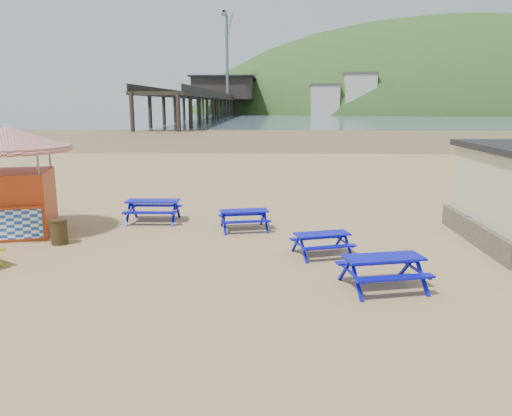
{
  "coord_description": "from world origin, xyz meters",
  "views": [
    {
      "loc": [
        0.36,
        -14.73,
        4.41
      ],
      "look_at": [
        -0.13,
        1.5,
        1.0
      ],
      "focal_mm": 35.0,
      "sensor_mm": 36.0,
      "label": 1
    }
  ],
  "objects_px": {
    "picnic_table_blue_a": "(153,211)",
    "litter_bin": "(59,232)",
    "picnic_table_blue_b": "(244,220)",
    "ice_cream_kiosk": "(10,167)"
  },
  "relations": [
    {
      "from": "picnic_table_blue_a",
      "to": "ice_cream_kiosk",
      "type": "xyz_separation_m",
      "value": [
        -4.32,
        -1.92,
        1.91
      ]
    },
    {
      "from": "litter_bin",
      "to": "picnic_table_blue_b",
      "type": "bearing_deg",
      "value": 19.24
    },
    {
      "from": "ice_cream_kiosk",
      "to": "picnic_table_blue_b",
      "type": "bearing_deg",
      "value": -8.91
    },
    {
      "from": "picnic_table_blue_a",
      "to": "litter_bin",
      "type": "xyz_separation_m",
      "value": [
        -2.29,
        -3.16,
        -0.0
      ]
    },
    {
      "from": "picnic_table_blue_a",
      "to": "picnic_table_blue_b",
      "type": "distance_m",
      "value": 3.69
    },
    {
      "from": "litter_bin",
      "to": "picnic_table_blue_a",
      "type": "bearing_deg",
      "value": 54.12
    },
    {
      "from": "picnic_table_blue_b",
      "to": "picnic_table_blue_a",
      "type": "bearing_deg",
      "value": 150.63
    },
    {
      "from": "picnic_table_blue_a",
      "to": "ice_cream_kiosk",
      "type": "bearing_deg",
      "value": -156.63
    },
    {
      "from": "picnic_table_blue_a",
      "to": "picnic_table_blue_b",
      "type": "bearing_deg",
      "value": -18.57
    },
    {
      "from": "picnic_table_blue_a",
      "to": "litter_bin",
      "type": "height_order",
      "value": "picnic_table_blue_a"
    }
  ]
}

